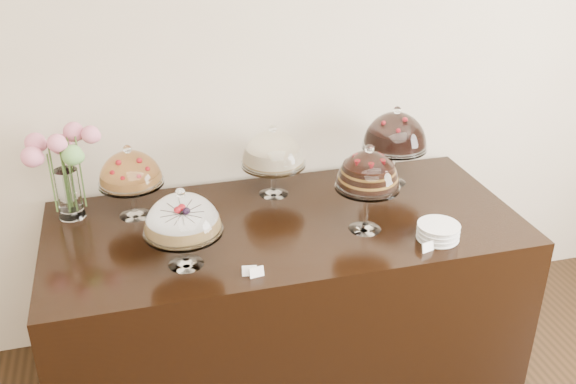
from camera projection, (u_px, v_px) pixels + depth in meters
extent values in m
cube|color=beige|center=(313.00, 61.00, 3.27)|extent=(5.00, 0.04, 3.00)
cube|color=black|center=(285.00, 300.00, 3.20)|extent=(2.20, 1.00, 0.90)
cone|color=white|center=(186.00, 261.00, 2.67)|extent=(0.15, 0.15, 0.02)
cylinder|color=white|center=(185.00, 246.00, 2.64)|extent=(0.03, 0.03, 0.13)
cylinder|color=white|center=(183.00, 231.00, 2.61)|extent=(0.33, 0.33, 0.01)
cylinder|color=#A58149|center=(183.00, 224.00, 2.59)|extent=(0.28, 0.28, 0.05)
sphere|color=#B30E18|center=(199.00, 211.00, 2.61)|extent=(0.02, 0.02, 0.02)
sphere|color=#B30E18|center=(167.00, 212.00, 2.61)|extent=(0.02, 0.02, 0.02)
sphere|color=#B30E18|center=(180.00, 225.00, 2.51)|extent=(0.02, 0.02, 0.02)
sphere|color=white|center=(180.00, 193.00, 2.53)|extent=(0.04, 0.04, 0.04)
cone|color=white|center=(365.00, 226.00, 2.94)|extent=(0.15, 0.15, 0.02)
cylinder|color=white|center=(366.00, 206.00, 2.89)|extent=(0.03, 0.03, 0.19)
cylinder|color=white|center=(367.00, 186.00, 2.84)|extent=(0.29, 0.29, 0.01)
cylinder|color=black|center=(368.00, 175.00, 2.82)|extent=(0.22, 0.22, 0.10)
sphere|color=#B30E18|center=(380.00, 159.00, 2.82)|extent=(0.02, 0.02, 0.02)
sphere|color=#B30E18|center=(367.00, 156.00, 2.85)|extent=(0.02, 0.02, 0.02)
sphere|color=#B30E18|center=(356.00, 159.00, 2.82)|extent=(0.02, 0.02, 0.02)
sphere|color=#B30E18|center=(358.00, 165.00, 2.76)|extent=(0.02, 0.02, 0.02)
sphere|color=#B30E18|center=(371.00, 168.00, 2.74)|extent=(0.02, 0.02, 0.02)
sphere|color=#B30E18|center=(382.00, 165.00, 2.77)|extent=(0.02, 0.02, 0.02)
sphere|color=white|center=(370.00, 149.00, 2.76)|extent=(0.04, 0.04, 0.04)
cone|color=white|center=(274.00, 191.00, 3.26)|extent=(0.15, 0.15, 0.02)
cylinder|color=white|center=(273.00, 177.00, 3.22)|extent=(0.03, 0.03, 0.14)
cylinder|color=white|center=(273.00, 164.00, 3.19)|extent=(0.32, 0.32, 0.01)
cylinder|color=beige|center=(273.00, 155.00, 3.17)|extent=(0.26, 0.26, 0.08)
sphere|color=white|center=(273.00, 129.00, 3.10)|extent=(0.04, 0.04, 0.04)
cone|color=white|center=(392.00, 180.00, 3.38)|extent=(0.15, 0.15, 0.02)
cylinder|color=white|center=(393.00, 163.00, 3.33)|extent=(0.03, 0.03, 0.17)
cylinder|color=white|center=(394.00, 147.00, 3.29)|extent=(0.34, 0.34, 0.01)
cylinder|color=black|center=(395.00, 138.00, 3.27)|extent=(0.27, 0.27, 0.08)
sphere|color=#B30E18|center=(407.00, 126.00, 3.28)|extent=(0.02, 0.02, 0.02)
sphere|color=#B30E18|center=(382.00, 126.00, 3.28)|extent=(0.02, 0.02, 0.02)
sphere|color=#B30E18|center=(399.00, 134.00, 3.18)|extent=(0.02, 0.02, 0.02)
sphere|color=white|center=(397.00, 110.00, 3.20)|extent=(0.04, 0.04, 0.04)
cone|color=white|center=(135.00, 213.00, 3.05)|extent=(0.15, 0.15, 0.02)
cylinder|color=white|center=(133.00, 197.00, 3.02)|extent=(0.03, 0.03, 0.14)
cylinder|color=white|center=(131.00, 183.00, 2.98)|extent=(0.30, 0.30, 0.01)
cylinder|color=#BA7936|center=(131.00, 178.00, 2.97)|extent=(0.24, 0.24, 0.04)
sphere|color=#B30E18|center=(144.00, 169.00, 2.99)|extent=(0.02, 0.02, 0.02)
sphere|color=#B30E18|center=(133.00, 166.00, 3.02)|extent=(0.02, 0.02, 0.02)
sphere|color=#B30E18|center=(119.00, 169.00, 2.99)|extent=(0.02, 0.02, 0.02)
sphere|color=#B30E18|center=(116.00, 175.00, 2.93)|extent=(0.02, 0.02, 0.02)
sphere|color=#B30E18|center=(127.00, 178.00, 2.90)|extent=(0.02, 0.02, 0.02)
sphere|color=#B30E18|center=(142.00, 175.00, 2.93)|extent=(0.02, 0.02, 0.02)
sphere|color=white|center=(127.00, 149.00, 2.91)|extent=(0.04, 0.04, 0.04)
cylinder|color=white|center=(69.00, 193.00, 3.00)|extent=(0.11, 0.11, 0.24)
cylinder|color=#476B2D|center=(81.00, 172.00, 2.97)|extent=(0.01, 0.01, 0.36)
sphere|color=pink|center=(91.00, 135.00, 2.92)|extent=(0.08, 0.08, 0.08)
cylinder|color=#476B2D|center=(73.00, 171.00, 2.99)|extent=(0.01, 0.01, 0.36)
sphere|color=pink|center=(74.00, 132.00, 2.94)|extent=(0.09, 0.09, 0.09)
cylinder|color=#476B2D|center=(66.00, 177.00, 3.01)|extent=(0.01, 0.01, 0.29)
sphere|color=pink|center=(61.00, 144.00, 2.99)|extent=(0.10, 0.10, 0.10)
cylinder|color=#476B2D|center=(54.00, 176.00, 2.96)|extent=(0.01, 0.01, 0.34)
sphere|color=pink|center=(35.00, 143.00, 2.88)|extent=(0.09, 0.09, 0.09)
cylinder|color=#476B2D|center=(52.00, 183.00, 2.94)|extent=(0.01, 0.01, 0.29)
sphere|color=pink|center=(32.00, 157.00, 2.84)|extent=(0.10, 0.10, 0.10)
cylinder|color=#476B2D|center=(64.00, 177.00, 2.93)|extent=(0.01, 0.01, 0.36)
sphere|color=pink|center=(57.00, 143.00, 2.83)|extent=(0.08, 0.08, 0.08)
cylinder|color=#476B2D|center=(72.00, 183.00, 2.95)|extent=(0.01, 0.01, 0.29)
sphere|color=#63A14E|center=(72.00, 155.00, 2.87)|extent=(0.10, 0.10, 0.10)
cylinder|color=white|center=(437.00, 238.00, 2.86)|extent=(0.18, 0.18, 0.01)
cylinder|color=white|center=(438.00, 236.00, 2.85)|extent=(0.17, 0.17, 0.01)
cylinder|color=white|center=(438.00, 234.00, 2.85)|extent=(0.18, 0.18, 0.01)
cylinder|color=white|center=(438.00, 232.00, 2.84)|extent=(0.17, 0.17, 0.01)
cylinder|color=white|center=(438.00, 230.00, 2.84)|extent=(0.18, 0.18, 0.01)
cylinder|color=white|center=(439.00, 228.00, 2.83)|extent=(0.17, 0.17, 0.01)
cylinder|color=white|center=(439.00, 225.00, 2.83)|extent=(0.18, 0.18, 0.01)
cube|color=white|center=(249.00, 271.00, 2.59)|extent=(0.06, 0.02, 0.04)
cube|color=white|center=(428.00, 247.00, 2.76)|extent=(0.06, 0.03, 0.04)
cube|color=white|center=(257.00, 272.00, 2.59)|extent=(0.06, 0.02, 0.04)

